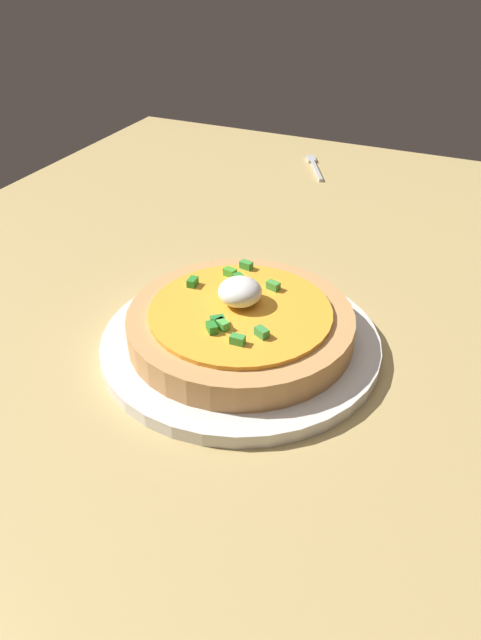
% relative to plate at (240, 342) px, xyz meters
% --- Properties ---
extents(dining_table, '(1.21, 0.88, 0.03)m').
position_rel_plate_xyz_m(dining_table, '(0.05, 0.07, -0.02)').
color(dining_table, tan).
rests_on(dining_table, ground).
extents(plate, '(0.27, 0.27, 0.01)m').
position_rel_plate_xyz_m(plate, '(0.00, 0.00, 0.00)').
color(plate, silver).
rests_on(plate, dining_table).
extents(pizza, '(0.22, 0.22, 0.06)m').
position_rel_plate_xyz_m(pizza, '(0.00, 0.00, 0.02)').
color(pizza, tan).
rests_on(pizza, plate).
extents(fork, '(0.11, 0.06, 0.01)m').
position_rel_plate_xyz_m(fork, '(0.52, 0.10, -0.00)').
color(fork, '#B7B7BC').
rests_on(fork, dining_table).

